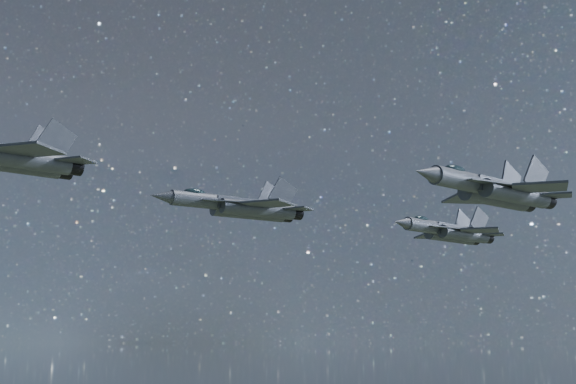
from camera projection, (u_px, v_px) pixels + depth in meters
jet_left at (241, 207)px, 90.24m from camera, size 18.97×13.52×4.84m
jet_right at (495, 190)px, 59.16m from camera, size 15.73×10.95×3.95m
jet_slot at (450, 232)px, 82.03m from camera, size 15.15×10.52×3.81m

